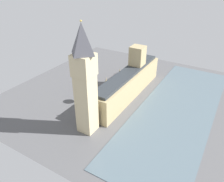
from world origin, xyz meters
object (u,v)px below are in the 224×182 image
at_px(parliament_building, 129,82).
at_px(plane_tree_near_tower, 92,83).
at_px(car_white_opposite_hall, 87,109).
at_px(double_decker_bus_kerbside, 121,75).
at_px(clock_tower, 85,80).
at_px(double_decker_bus_midblock, 103,90).
at_px(car_dark_green_under_trees, 112,88).
at_px(plane_tree_trailing, 79,94).
at_px(car_black_by_river_gate, 96,101).
at_px(pedestrian_leading, 130,78).
at_px(street_lamp_slot_10, 94,85).
at_px(pedestrian_far_end, 108,98).
at_px(pedestrian_corner, 119,88).

height_order(parliament_building, plane_tree_near_tower, parliament_building).
bearing_deg(car_white_opposite_hall, parliament_building, -110.07).
bearing_deg(double_decker_bus_kerbside, parliament_building, 130.59).
xyz_separation_m(clock_tower, double_decker_bus_midblock, (13.00, -34.02, -25.65)).
bearing_deg(car_dark_green_under_trees, plane_tree_trailing, -106.05).
bearing_deg(car_black_by_river_gate, parliament_building, -120.54).
relative_size(double_decker_bus_kerbside, pedestrian_leading, 6.55).
xyz_separation_m(double_decker_bus_kerbside, plane_tree_near_tower, (7.79, 27.08, 3.37)).
bearing_deg(street_lamp_slot_10, double_decker_bus_kerbside, -104.88).
height_order(pedestrian_leading, plane_tree_trailing, plane_tree_trailing).
xyz_separation_m(pedestrian_far_end, street_lamp_slot_10, (13.28, -3.56, 4.03)).
distance_m(parliament_building, car_white_opposite_hall, 32.93).
bearing_deg(pedestrian_far_end, clock_tower, -175.55).
bearing_deg(double_decker_bus_midblock, clock_tower, -65.87).
relative_size(clock_tower, car_dark_green_under_trees, 11.38).
relative_size(parliament_building, pedestrian_leading, 44.14).
distance_m(clock_tower, car_dark_green_under_trees, 52.06).
xyz_separation_m(clock_tower, plane_tree_trailing, (19.58, -18.41, -22.31)).
relative_size(double_decker_bus_midblock, pedestrian_far_end, 6.34).
xyz_separation_m(car_black_by_river_gate, plane_tree_near_tower, (9.84, -9.70, 5.11)).
relative_size(car_white_opposite_hall, pedestrian_corner, 2.80).
distance_m(double_decker_bus_kerbside, street_lamp_slot_10, 27.07).
height_order(double_decker_bus_kerbside, car_white_opposite_hall, double_decker_bus_kerbside).
relative_size(car_black_by_river_gate, plane_tree_near_tower, 0.52).
xyz_separation_m(pedestrian_far_end, plane_tree_near_tower, (14.14, -2.56, 5.25)).
xyz_separation_m(car_black_by_river_gate, pedestrian_far_end, (-4.30, -7.14, -0.13)).
height_order(parliament_building, car_black_by_river_gate, parliament_building).
xyz_separation_m(pedestrian_corner, plane_tree_trailing, (12.57, 27.34, 5.24)).
bearing_deg(double_decker_bus_midblock, street_lamp_slot_10, -177.16).
height_order(car_black_by_river_gate, pedestrian_far_end, car_black_by_river_gate).
bearing_deg(clock_tower, street_lamp_slot_10, -59.34).
xyz_separation_m(double_decker_bus_kerbside, street_lamp_slot_10, (6.93, 26.08, 2.15)).
bearing_deg(plane_tree_near_tower, pedestrian_corner, -137.91).
relative_size(clock_tower, double_decker_bus_midblock, 5.15).
xyz_separation_m(parliament_building, double_decker_bus_midblock, (14.38, 8.83, -6.30)).
height_order(car_white_opposite_hall, pedestrian_corner, car_white_opposite_hall).
bearing_deg(pedestrian_leading, car_white_opposite_hall, -5.01).
bearing_deg(pedestrian_leading, pedestrian_corner, 1.19).
bearing_deg(clock_tower, plane_tree_near_tower, -57.51).
bearing_deg(plane_tree_near_tower, street_lamp_slot_10, -130.77).
bearing_deg(clock_tower, car_white_opposite_hall, -50.81).
relative_size(car_dark_green_under_trees, pedestrian_far_end, 2.87).
xyz_separation_m(parliament_building, pedestrian_corner, (8.39, -2.91, -8.20)).
bearing_deg(car_white_opposite_hall, double_decker_bus_midblock, -81.65).
relative_size(pedestrian_far_end, plane_tree_trailing, 0.21).
bearing_deg(double_decker_bus_midblock, plane_tree_trailing, -109.64).
height_order(double_decker_bus_kerbside, pedestrian_far_end, double_decker_bus_kerbside).
height_order(clock_tower, double_decker_bus_kerbside, clock_tower).
height_order(double_decker_bus_kerbside, car_dark_green_under_trees, double_decker_bus_kerbside).
xyz_separation_m(double_decker_bus_kerbside, car_white_opposite_hall, (-2.36, 46.78, -1.75)).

